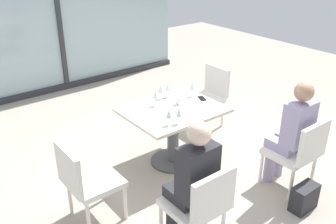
{
  "coord_description": "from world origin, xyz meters",
  "views": [
    {
      "loc": [
        -2.48,
        -3.09,
        2.57
      ],
      "look_at": [
        0.0,
        0.1,
        0.65
      ],
      "focal_mm": 39.69,
      "sensor_mm": 36.0,
      "label": 1
    }
  ],
  "objects_px": {
    "wine_glass_4": "(179,113)",
    "wine_glass_5": "(169,114)",
    "chair_front_right": "(298,151)",
    "dining_table_main": "(173,124)",
    "person_front_left": "(192,178)",
    "wine_glass_1": "(168,87)",
    "wine_glass_0": "(161,89)",
    "chair_front_left": "(200,204)",
    "person_front_right": "(292,130)",
    "cell_phone_on_table": "(202,98)",
    "wine_glass_2": "(156,95)",
    "chair_side_end": "(86,179)",
    "wine_glass_3": "(193,86)",
    "chair_far_right": "(209,93)",
    "handbag_0": "(304,198)",
    "coffee_cup": "(179,101)"
  },
  "relations": [
    {
      "from": "wine_glass_2",
      "to": "wine_glass_4",
      "type": "height_order",
      "value": "same"
    },
    {
      "from": "wine_glass_1",
      "to": "wine_glass_5",
      "type": "xyz_separation_m",
      "value": [
        -0.46,
        -0.61,
        0.0
      ]
    },
    {
      "from": "person_front_left",
      "to": "chair_front_left",
      "type": "bearing_deg",
      "value": -90.0
    },
    {
      "from": "dining_table_main",
      "to": "wine_glass_5",
      "type": "xyz_separation_m",
      "value": [
        -0.29,
        -0.3,
        0.33
      ]
    },
    {
      "from": "wine_glass_4",
      "to": "cell_phone_on_table",
      "type": "distance_m",
      "value": 0.76
    },
    {
      "from": "dining_table_main",
      "to": "person_front_right",
      "type": "relative_size",
      "value": 0.89
    },
    {
      "from": "person_front_left",
      "to": "wine_glass_5",
      "type": "relative_size",
      "value": 6.81
    },
    {
      "from": "chair_front_left",
      "to": "person_front_right",
      "type": "bearing_deg",
      "value": 4.41
    },
    {
      "from": "person_front_right",
      "to": "coffee_cup",
      "type": "distance_m",
      "value": 1.34
    },
    {
      "from": "wine_glass_4",
      "to": "wine_glass_5",
      "type": "distance_m",
      "value": 0.11
    },
    {
      "from": "chair_far_right",
      "to": "handbag_0",
      "type": "relative_size",
      "value": 2.9
    },
    {
      "from": "dining_table_main",
      "to": "cell_phone_on_table",
      "type": "xyz_separation_m",
      "value": [
        0.47,
        0.01,
        0.2
      ]
    },
    {
      "from": "wine_glass_1",
      "to": "dining_table_main",
      "type": "bearing_deg",
      "value": -118.39
    },
    {
      "from": "wine_glass_1",
      "to": "wine_glass_5",
      "type": "relative_size",
      "value": 1.0
    },
    {
      "from": "person_front_left",
      "to": "wine_glass_1",
      "type": "relative_size",
      "value": 6.81
    },
    {
      "from": "wine_glass_0",
      "to": "wine_glass_3",
      "type": "height_order",
      "value": "same"
    },
    {
      "from": "coffee_cup",
      "to": "chair_front_left",
      "type": "bearing_deg",
      "value": -122.49
    },
    {
      "from": "chair_far_right",
      "to": "person_front_right",
      "type": "bearing_deg",
      "value": -102.2
    },
    {
      "from": "wine_glass_4",
      "to": "wine_glass_5",
      "type": "height_order",
      "value": "same"
    },
    {
      "from": "person_front_right",
      "to": "wine_glass_5",
      "type": "distance_m",
      "value": 1.33
    },
    {
      "from": "chair_side_end",
      "to": "wine_glass_3",
      "type": "distance_m",
      "value": 1.85
    },
    {
      "from": "chair_front_right",
      "to": "cell_phone_on_table",
      "type": "distance_m",
      "value": 1.32
    },
    {
      "from": "cell_phone_on_table",
      "to": "handbag_0",
      "type": "bearing_deg",
      "value": -66.37
    },
    {
      "from": "chair_front_right",
      "to": "wine_glass_0",
      "type": "xyz_separation_m",
      "value": [
        -0.64,
        1.58,
        0.37
      ]
    },
    {
      "from": "dining_table_main",
      "to": "chair_front_right",
      "type": "relative_size",
      "value": 1.29
    },
    {
      "from": "chair_front_left",
      "to": "cell_phone_on_table",
      "type": "bearing_deg",
      "value": 47.22
    },
    {
      "from": "person_front_right",
      "to": "cell_phone_on_table",
      "type": "distance_m",
      "value": 1.19
    },
    {
      "from": "wine_glass_2",
      "to": "wine_glass_5",
      "type": "bearing_deg",
      "value": -110.68
    },
    {
      "from": "chair_front_right",
      "to": "wine_glass_3",
      "type": "distance_m",
      "value": 1.49
    },
    {
      "from": "chair_front_left",
      "to": "handbag_0",
      "type": "bearing_deg",
      "value": -12.59
    },
    {
      "from": "chair_front_right",
      "to": "dining_table_main",
      "type": "bearing_deg",
      "value": 119.33
    },
    {
      "from": "wine_glass_3",
      "to": "wine_glass_2",
      "type": "bearing_deg",
      "value": 174.74
    },
    {
      "from": "coffee_cup",
      "to": "cell_phone_on_table",
      "type": "relative_size",
      "value": 0.62
    },
    {
      "from": "person_front_left",
      "to": "handbag_0",
      "type": "xyz_separation_m",
      "value": [
        1.21,
        -0.38,
        -0.56
      ]
    },
    {
      "from": "chair_front_right",
      "to": "chair_front_left",
      "type": "xyz_separation_m",
      "value": [
        -1.42,
        0.0,
        0.0
      ]
    },
    {
      "from": "person_front_left",
      "to": "wine_glass_0",
      "type": "distance_m",
      "value": 1.67
    },
    {
      "from": "chair_far_right",
      "to": "wine_glass_0",
      "type": "height_order",
      "value": "wine_glass_0"
    },
    {
      "from": "wine_glass_1",
      "to": "cell_phone_on_table",
      "type": "distance_m",
      "value": 0.45
    },
    {
      "from": "chair_front_left",
      "to": "wine_glass_4",
      "type": "bearing_deg",
      "value": 60.74
    },
    {
      "from": "chair_front_right",
      "to": "wine_glass_0",
      "type": "height_order",
      "value": "wine_glass_0"
    },
    {
      "from": "wine_glass_0",
      "to": "wine_glass_1",
      "type": "height_order",
      "value": "same"
    },
    {
      "from": "chair_front_right",
      "to": "chair_side_end",
      "type": "xyz_separation_m",
      "value": [
        -2.03,
        0.93,
        0.0
      ]
    },
    {
      "from": "wine_glass_4",
      "to": "wine_glass_1",
      "type": "bearing_deg",
      "value": 61.03
    },
    {
      "from": "dining_table_main",
      "to": "wine_glass_4",
      "type": "bearing_deg",
      "value": -119.5
    },
    {
      "from": "person_front_right",
      "to": "wine_glass_0",
      "type": "bearing_deg",
      "value": 113.57
    },
    {
      "from": "person_front_right",
      "to": "wine_glass_2",
      "type": "bearing_deg",
      "value": 121.06
    },
    {
      "from": "wine_glass_2",
      "to": "handbag_0",
      "type": "height_order",
      "value": "wine_glass_2"
    },
    {
      "from": "chair_far_right",
      "to": "wine_glass_4",
      "type": "relative_size",
      "value": 4.7
    },
    {
      "from": "handbag_0",
      "to": "wine_glass_5",
      "type": "bearing_deg",
      "value": 123.03
    },
    {
      "from": "chair_far_right",
      "to": "wine_glass_4",
      "type": "distance_m",
      "value": 1.55
    }
  ]
}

